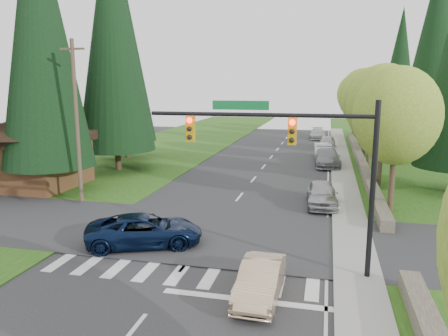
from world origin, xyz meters
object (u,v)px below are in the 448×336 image
(sedan_champagne, at_px, (260,280))
(parked_car_d, at_px, (327,142))
(parked_car_a, at_px, (322,194))
(parked_car_c, at_px, (323,152))
(suv_navy, at_px, (145,230))
(parked_car_b, at_px, (328,158))
(parked_car_e, at_px, (318,134))

(sedan_champagne, height_order, parked_car_d, parked_car_d)
(parked_car_a, bearing_deg, parked_car_c, 87.05)
(suv_navy, height_order, parked_car_c, parked_car_c)
(parked_car_b, bearing_deg, parked_car_c, 94.50)
(parked_car_a, xyz_separation_m, parked_car_d, (0.19, 25.47, -0.06))
(suv_navy, height_order, parked_car_e, suv_navy)
(parked_car_b, bearing_deg, sedan_champagne, -97.64)
(sedan_champagne, height_order, suv_navy, suv_navy)
(parked_car_b, bearing_deg, suv_navy, -112.85)
(sedan_champagne, height_order, parked_car_b, parked_car_b)
(sedan_champagne, height_order, parked_car_c, parked_car_c)
(parked_car_b, height_order, parked_car_c, parked_car_b)
(parked_car_a, bearing_deg, parked_car_d, 85.96)
(parked_car_c, height_order, parked_car_d, parked_car_c)
(parked_car_d, xyz_separation_m, parked_car_e, (-1.31, 8.42, 0.00))
(parked_car_a, height_order, parked_car_d, parked_car_a)
(parked_car_a, distance_m, parked_car_e, 33.90)
(parked_car_d, bearing_deg, parked_car_e, 104.17)
(parked_car_b, bearing_deg, parked_car_a, -94.03)
(parked_car_d, bearing_deg, suv_navy, -97.90)
(parked_car_a, height_order, parked_car_c, parked_car_c)
(suv_navy, distance_m, parked_car_d, 35.11)
(sedan_champagne, distance_m, parked_car_c, 29.71)
(parked_car_c, distance_m, parked_car_d, 8.24)
(suv_navy, xyz_separation_m, parked_car_b, (8.10, 22.29, 0.06))
(parked_car_c, distance_m, parked_car_e, 16.68)
(parked_car_d, bearing_deg, parked_car_c, -87.40)
(parked_car_b, distance_m, parked_car_e, 20.35)
(suv_navy, xyz_separation_m, parked_car_e, (6.70, 42.60, -0.02))
(sedan_champagne, bearing_deg, parked_car_d, 87.74)
(parked_car_d, bearing_deg, parked_car_a, -85.12)
(suv_navy, relative_size, parked_car_c, 1.11)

